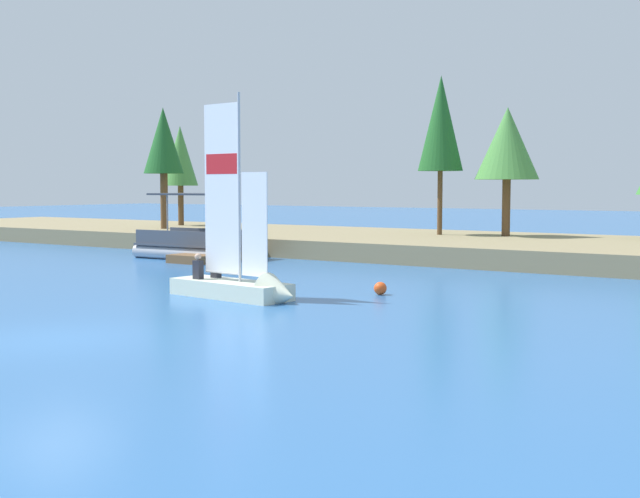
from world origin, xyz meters
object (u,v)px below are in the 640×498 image
shoreline_tree_midleft (163,142)px  wooden_dock (222,256)px  shoreline_tree_midright (507,144)px  sailboat (245,282)px  pontoon_boat (194,243)px  shoreline_tree_centre (441,124)px  shoreline_tree_left (180,157)px  channel_buoy (380,288)px

shoreline_tree_midleft → wooden_dock: (9.55, -6.20, -5.57)m
shoreline_tree_midright → wooden_dock: (-9.25, -10.26, -5.10)m
shoreline_tree_midright → sailboat: 20.22m
shoreline_tree_midleft → pontoon_boat: (8.09, -6.43, -5.04)m
shoreline_tree_centre → wooden_dock: shoreline_tree_centre is taller
shoreline_tree_left → pontoon_boat: 14.87m
shoreline_tree_left → shoreline_tree_midright: 20.85m
shoreline_tree_left → shoreline_tree_centre: size_ratio=0.78×
shoreline_tree_centre → shoreline_tree_midright: (3.18, 0.71, -1.06)m
shoreline_tree_left → sailboat: size_ratio=0.98×
sailboat → pontoon_boat: size_ratio=1.20×
shoreline_tree_left → shoreline_tree_midright: size_ratio=0.99×
shoreline_tree_midleft → shoreline_tree_midright: (18.80, 4.06, -0.47)m
pontoon_boat → channel_buoy: bearing=-27.7°
shoreline_tree_midleft → sailboat: (18.44, -15.58, -5.26)m
shoreline_tree_midleft → pontoon_boat: shoreline_tree_midleft is taller
sailboat → shoreline_tree_midleft: bearing=146.1°
sailboat → channel_buoy: size_ratio=16.11×
shoreline_tree_midright → channel_buoy: shoreline_tree_midright is taller
wooden_dock → channel_buoy: bearing=-28.7°
shoreline_tree_centre → pontoon_boat: 13.57m
shoreline_tree_left → channel_buoy: shoreline_tree_left is taller
shoreline_tree_midleft → pontoon_boat: bearing=-38.5°
sailboat → channel_buoy: (2.78, 2.99, -0.29)m
shoreline_tree_midleft → pontoon_boat: 11.50m
shoreline_tree_midleft → channel_buoy: bearing=-30.7°
wooden_dock → channel_buoy: 13.30m
shoreline_tree_midleft → shoreline_tree_midright: size_ratio=1.11×
shoreline_tree_centre → wooden_dock: (-6.07, -9.55, -6.16)m
wooden_dock → sailboat: bearing=-46.6°
shoreline_tree_midleft → shoreline_tree_centre: size_ratio=0.87×
shoreline_tree_left → channel_buoy: 28.71m
sailboat → wooden_dock: bearing=139.7°
shoreline_tree_left → shoreline_tree_centre: (17.66, -0.18, 1.25)m
channel_buoy → shoreline_tree_left: bearing=145.3°
pontoon_boat → shoreline_tree_midleft: bearing=138.9°
shoreline_tree_midleft → shoreline_tree_left: bearing=120.0°
shoreline_tree_midleft → shoreline_tree_midright: 19.24m
sailboat → shoreline_tree_left: bearing=143.3°
shoreline_tree_midright → pontoon_boat: 15.68m
channel_buoy → shoreline_tree_midleft: bearing=149.3°
shoreline_tree_midleft → wooden_dock: bearing=-33.0°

